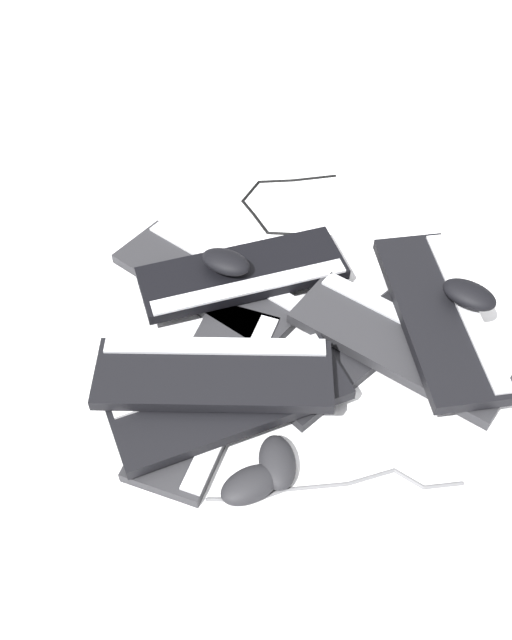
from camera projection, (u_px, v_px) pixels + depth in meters
ground_plane at (260, 311)px, 1.52m from camera, size 3.20×3.20×0.00m
keyboard_0 at (351, 342)px, 1.45m from camera, size 0.45×0.37×0.03m
keyboard_1 at (209, 283)px, 1.56m from camera, size 0.41×0.43×0.03m
keyboard_2 at (208, 393)px, 1.36m from camera, size 0.34×0.46×0.03m
keyboard_3 at (401, 344)px, 1.41m from camera, size 0.42×0.42×0.03m
keyboard_4 at (230, 400)px, 1.32m from camera, size 0.46×0.25×0.03m
keyboard_5 at (243, 274)px, 1.53m from camera, size 0.46×0.21×0.03m
keyboard_6 at (439, 315)px, 1.42m from camera, size 0.16×0.44×0.03m
keyboard_7 at (214, 373)px, 1.32m from camera, size 0.46×0.23×0.03m
mouse_0 at (277, 462)px, 1.26m from camera, size 0.07×0.11×0.04m
mouse_1 at (469, 295)px, 1.40m from camera, size 0.13×0.12×0.04m
mouse_2 at (250, 485)px, 1.23m from camera, size 0.13×0.10×0.04m
mouse_3 at (226, 262)px, 1.50m from camera, size 0.13×0.12×0.04m
mouse_4 at (143, 429)px, 1.31m from camera, size 0.11×0.13×0.04m
cable_0 at (338, 486)px, 1.25m from camera, size 0.45×0.05×0.01m
cable_1 at (278, 200)px, 1.75m from camera, size 0.26×0.22×0.01m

